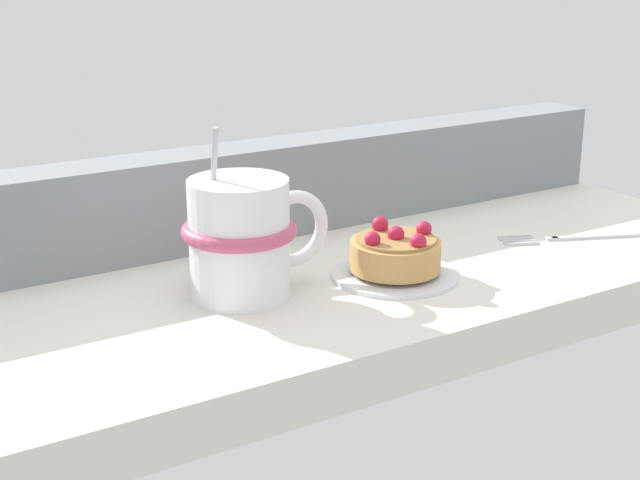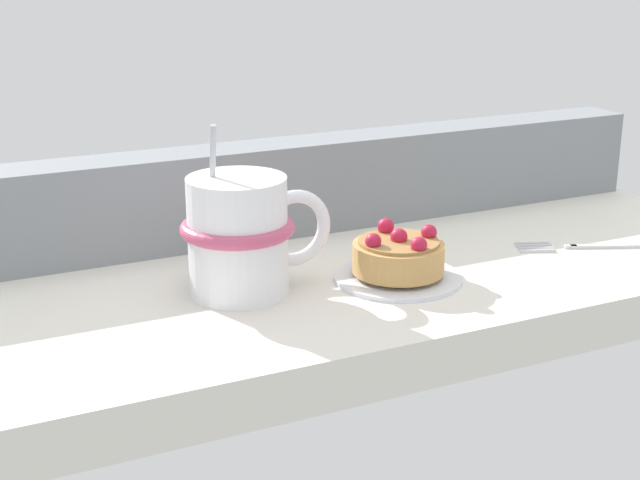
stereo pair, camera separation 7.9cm
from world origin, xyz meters
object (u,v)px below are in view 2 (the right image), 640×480
(dessert_plate, at_px, (398,276))
(raspberry_tart, at_px, (398,255))
(dessert_fork, at_px, (598,245))
(coffee_mug, at_px, (241,235))

(dessert_plate, distance_m, raspberry_tart, 0.02)
(dessert_plate, height_order, dessert_fork, dessert_plate)
(dessert_plate, bearing_deg, raspberry_tart, -0.95)
(raspberry_tart, bearing_deg, dessert_plate, 179.05)
(coffee_mug, bearing_deg, dessert_fork, -6.35)
(raspberry_tart, height_order, dessert_fork, raspberry_tart)
(raspberry_tart, distance_m, dessert_fork, 0.22)
(dessert_plate, height_order, raspberry_tart, raspberry_tart)
(dessert_plate, xyz_separation_m, dessert_fork, (0.22, -0.01, -0.00))
(raspberry_tart, relative_size, coffee_mug, 0.55)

